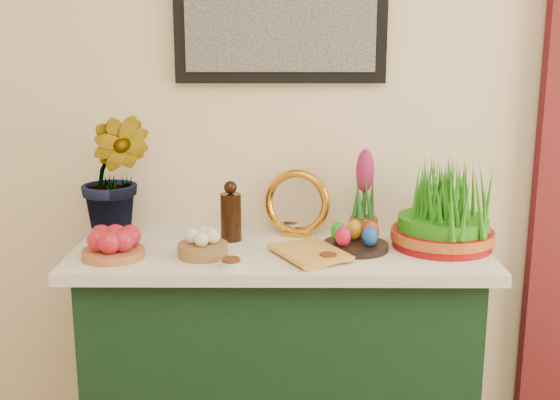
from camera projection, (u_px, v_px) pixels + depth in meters
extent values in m
cube|color=#FFE7BF|center=(313.00, 105.00, 2.51)|extent=(4.00, 0.04, 2.70)
cube|color=black|center=(280.00, 4.00, 2.41)|extent=(0.74, 0.03, 0.54)
cube|color=#A5A5A5|center=(280.00, 4.00, 2.40)|extent=(0.66, 0.01, 0.46)
cube|color=#123218|center=(280.00, 374.00, 2.49)|extent=(1.30, 0.45, 0.85)
cube|color=white|center=(280.00, 254.00, 2.38)|extent=(1.40, 0.55, 0.04)
imported|color=#216D22|center=(115.00, 156.00, 2.43)|extent=(0.31, 0.27, 0.59)
cylinder|color=#AC6136|center=(113.00, 254.00, 2.27)|extent=(0.23, 0.23, 0.03)
cylinder|color=olive|center=(203.00, 250.00, 2.29)|extent=(0.21, 0.21, 0.04)
cylinder|color=black|center=(231.00, 217.00, 2.45)|extent=(0.07, 0.07, 0.17)
sphere|color=black|center=(230.00, 187.00, 2.43)|extent=(0.05, 0.05, 0.05)
cube|color=orange|center=(297.00, 234.00, 2.52)|extent=(0.10, 0.07, 0.01)
torus|color=orange|center=(297.00, 203.00, 2.51)|extent=(0.25, 0.11, 0.24)
cylinder|color=silver|center=(297.00, 203.00, 2.51)|extent=(0.18, 0.07, 0.18)
imported|color=gold|center=(284.00, 256.00, 2.24)|extent=(0.27, 0.30, 0.03)
cylinder|color=silver|center=(231.00, 264.00, 2.19)|extent=(0.07, 0.07, 0.02)
cylinder|color=#592D14|center=(231.00, 260.00, 2.18)|extent=(0.06, 0.06, 0.01)
cylinder|color=silver|center=(328.00, 259.00, 2.23)|extent=(0.07, 0.07, 0.02)
cylinder|color=#592D14|center=(328.00, 255.00, 2.23)|extent=(0.06, 0.06, 0.01)
cylinder|color=black|center=(355.00, 246.00, 2.36)|extent=(0.26, 0.26, 0.02)
ellipsoid|color=red|center=(343.00, 236.00, 2.32)|extent=(0.05, 0.05, 0.07)
ellipsoid|color=#1853AE|center=(370.00, 236.00, 2.32)|extent=(0.05, 0.05, 0.07)
ellipsoid|color=orange|center=(354.00, 230.00, 2.39)|extent=(0.05, 0.05, 0.07)
ellipsoid|color=#1E951B|center=(338.00, 231.00, 2.37)|extent=(0.05, 0.05, 0.07)
ellipsoid|color=#D44518|center=(371.00, 232.00, 2.37)|extent=(0.05, 0.05, 0.07)
cylinder|color=brown|center=(363.00, 228.00, 2.47)|extent=(0.10, 0.10, 0.08)
ellipsoid|color=#B22357|center=(365.00, 171.00, 2.42)|extent=(0.06, 0.06, 0.15)
cylinder|color=maroon|center=(442.00, 238.00, 2.39)|extent=(0.34, 0.34, 0.06)
cylinder|color=maroon|center=(442.00, 235.00, 2.39)|extent=(0.35, 0.35, 0.03)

